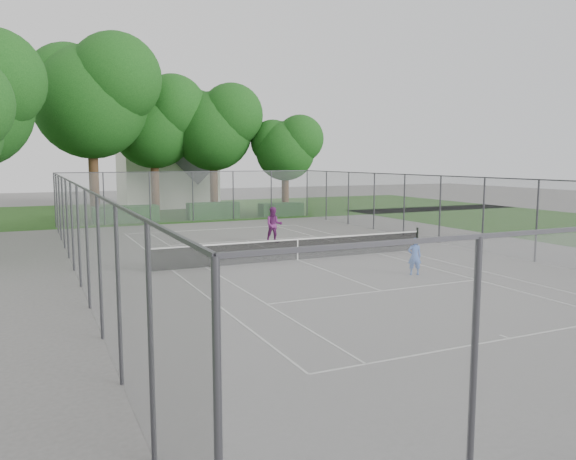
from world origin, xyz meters
name	(u,v)px	position (x,y,z in m)	size (l,w,h in m)	color
ground	(298,260)	(0.00, 0.00, 0.00)	(120.00, 120.00, 0.00)	#615F5C
grass_far	(165,211)	(0.00, 26.00, 0.00)	(60.00, 20.00, 0.00)	#1E4413
court_markings	(298,260)	(0.00, 0.00, 0.01)	(11.03, 23.83, 0.01)	silver
tennis_net	(298,248)	(0.00, 0.00, 0.51)	(12.87, 0.10, 1.10)	black
perimeter_fence	(298,219)	(0.00, 0.00, 1.81)	(18.08, 34.08, 3.52)	#38383D
tree_far_left	(92,93)	(-6.07, 20.72, 9.01)	(9.12, 8.32, 13.10)	#3D2516
tree_far_midleft	(155,119)	(-1.25, 23.18, 7.49)	(7.58, 6.92, 10.90)	#3D2516
tree_far_midright	(214,125)	(3.19, 21.92, 7.09)	(7.18, 6.55, 10.32)	#3D2516
tree_far_right	(286,146)	(8.54, 19.83, 5.42)	(5.50, 5.02, 7.90)	#3D2516
hedge_left	(126,214)	(-4.40, 18.59, 0.56)	(4.46, 1.34, 1.12)	#164517
hedge_mid	(213,211)	(1.81, 18.15, 0.60)	(3.80, 1.09, 1.20)	#164517
hedge_right	(281,210)	(7.13, 17.77, 0.51)	(3.38, 1.24, 1.01)	#164517
house	(167,162)	(1.16, 30.16, 4.12)	(8.22, 6.37, 10.24)	silver
girl_player	(415,256)	(2.65, -4.67, 0.71)	(0.51, 0.34, 1.41)	blue
woman_player	(274,225)	(1.12, 5.19, 0.94)	(0.91, 0.71, 1.87)	#71256B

